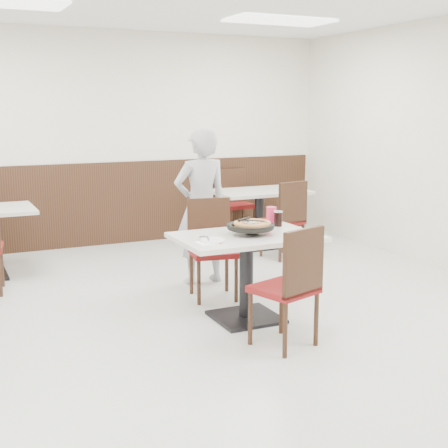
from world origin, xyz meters
name	(u,v)px	position (x,y,z in m)	size (l,w,h in m)	color
floor	(228,323)	(0.00, 0.00, 0.00)	(7.00, 7.00, 0.00)	#ADADA8
wall_back	(114,139)	(0.00, 3.50, 1.40)	(6.00, 0.04, 2.80)	silver
wainscot_back	(117,203)	(0.00, 3.48, 0.55)	(5.90, 0.03, 1.10)	black
fluo_panel_c	(1,2)	(-1.50, 1.80, 2.78)	(1.20, 0.60, 0.02)	white
fluo_panel_d	(280,21)	(1.50, 1.80, 2.78)	(1.20, 0.60, 0.02)	white
main_table	(246,277)	(0.19, 0.03, 0.38)	(1.20, 0.80, 0.75)	beige
chair_near	(284,286)	(0.17, -0.64, 0.47)	(0.42, 0.42, 0.95)	black
chair_far	(213,250)	(0.18, 0.70, 0.47)	(0.42, 0.42, 0.95)	black
trivet	(252,232)	(0.25, 0.04, 0.77)	(0.11, 0.11, 0.04)	black
pizza_pan	(250,229)	(0.23, 0.03, 0.79)	(0.32, 0.32, 0.01)	black
pizza	(252,226)	(0.28, 0.10, 0.81)	(0.31, 0.31, 0.02)	#C08240
pizza_server	(249,222)	(0.24, 0.09, 0.84)	(0.07, 0.09, 0.00)	white
napkin	(208,243)	(-0.24, -0.13, 0.75)	(0.17, 0.17, 0.00)	white
side_plate	(212,241)	(-0.19, -0.10, 0.76)	(0.20, 0.20, 0.01)	white
fork	(208,239)	(-0.21, -0.05, 0.77)	(0.02, 0.17, 0.00)	white
cola_glass	(278,219)	(0.63, 0.25, 0.81)	(0.07, 0.07, 0.13)	black
red_cup	(271,215)	(0.63, 0.38, 0.83)	(0.10, 0.10, 0.16)	#C92348
diner_person	(201,206)	(0.29, 1.26, 0.81)	(0.59, 0.39, 1.62)	#AAAAAE
bg_table_right	(259,218)	(1.64, 2.50, 0.38)	(1.20, 0.80, 0.75)	beige
bg_chair_right_near	(282,219)	(1.61, 1.85, 0.47)	(0.42, 0.42, 0.95)	black
bg_chair_right_far	(237,204)	(1.65, 3.17, 0.47)	(0.42, 0.42, 0.95)	black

